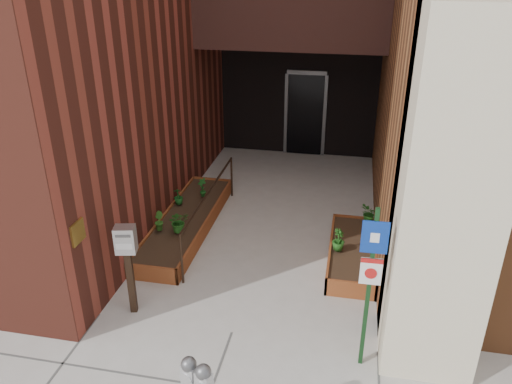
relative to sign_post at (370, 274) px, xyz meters
The scene contains 13 objects.
ground 2.25m from the sign_post, behind, with size 80.00×80.00×0.00m, color #9E9991.
planter_left 4.60m from the sign_post, 138.51° to the left, with size 0.90×3.60×0.30m.
planter_right 2.74m from the sign_post, 93.93° to the left, with size 0.80×2.20×0.30m.
handrail 4.08m from the sign_post, 134.33° to the left, with size 0.04×3.34×0.90m.
sign_post is the anchor object (origin of this frame).
payment_dropbox 3.34m from the sign_post, behind, with size 0.32×0.26×1.42m.
shrub_left_a 4.08m from the sign_post, 144.44° to the left, with size 0.36×0.36×0.40m, color #21601B.
shrub_left_b 4.38m from the sign_post, 147.49° to the left, with size 0.19×0.19×0.34m, color #2A621C.
shrub_left_c 5.03m from the sign_post, 137.03° to the left, with size 0.18×0.18×0.33m, color #17501A.
shrub_left_d 5.06m from the sign_post, 130.60° to the left, with size 0.21×0.21×0.40m, color #18571A.
shrub_right_a 2.45m from the sign_post, 100.53° to the left, with size 0.21×0.21×0.38m, color #1E5117.
shrub_right_b 3.13m from the sign_post, 88.41° to the left, with size 0.17×0.17×0.31m, color #1C5618.
shrub_right_c 3.46m from the sign_post, 88.58° to the left, with size 0.30×0.30×0.34m, color #22621C.
Camera 1 is at (1.41, -5.29, 4.75)m, focal length 35.00 mm.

